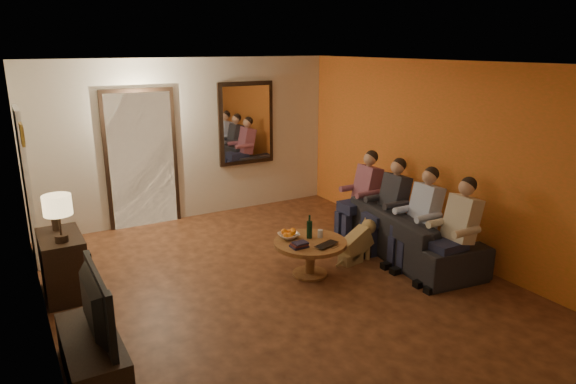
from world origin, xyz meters
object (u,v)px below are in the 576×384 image
tv_stand (93,357)px  wine_bottle (309,226)px  sofa (409,232)px  person_d (363,198)px  person_c (390,208)px  laptop (330,246)px  tv (87,306)px  person_b (421,221)px  table_lamp (59,218)px  person_a (457,235)px  bowl (289,236)px  dresser (63,265)px  dog (357,242)px  coffee_table (310,258)px

tv_stand → wine_bottle: wine_bottle is taller
sofa → person_d: (-0.10, 0.90, 0.27)m
person_c → laptop: (-1.32, -0.45, -0.14)m
tv → person_d: size_ratio=0.86×
tv_stand → person_b: person_b is taller
person_c → table_lamp: bearing=172.0°
person_a → laptop: size_ratio=3.65×
table_lamp → bowl: bearing=-11.8°
dresser → person_d: bearing=-2.8°
person_b → person_c: size_ratio=1.00×
person_a → wine_bottle: person_a is taller
person_d → person_c: bearing=-90.0°
person_d → wine_bottle: person_d is taller
tv → person_b: size_ratio=0.86×
dresser → dog: bearing=-14.8°
sofa → tv_stand: bearing=106.9°
person_b → dog: person_b is taller
coffee_table → person_b: bearing=-16.9°
person_b → person_a: bearing=-90.0°
table_lamp → person_b: (4.15, -1.18, -0.39)m
tv_stand → person_c: person_c is taller
dresser → tv: size_ratio=0.79×
table_lamp → dresser: bearing=90.0°
sofa → dog: sofa is taller
wine_bottle → person_b: bearing=-21.2°
tv_stand → coffee_table: (2.73, 0.82, 0.03)m
sofa → table_lamp: bearing=86.0°
dresser → person_a: bearing=-25.8°
sofa → wine_bottle: bearing=88.8°
tv_stand → tv: size_ratio=1.14×
person_d → coffee_table: 1.66m
person_a → dog: 1.30m
bowl → laptop: (0.28, -0.50, -0.02)m
dresser → sofa: dresser is taller
wine_bottle → tv_stand: bearing=-161.7°
sofa → person_b: (-0.10, -0.30, 0.27)m
person_a → person_b: (0.00, 0.60, 0.00)m
table_lamp → person_a: table_lamp is taller
coffee_table → wine_bottle: (0.05, 0.10, 0.38)m
dog → person_b: bearing=-44.1°
tv_stand → laptop: laptop is taller
tv_stand → dog: (3.49, 0.87, 0.09)m
tv → dog: bearing=-76.0°
person_d → wine_bottle: (-1.37, -0.67, 0.01)m
tv → wine_bottle: bearing=-71.7°
table_lamp → person_b: size_ratio=0.45×
table_lamp → dog: (3.49, -0.70, -0.71)m
table_lamp → laptop: size_ratio=1.64×
tv_stand → dog: dog is taller
person_c → coffee_table: bearing=-173.1°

